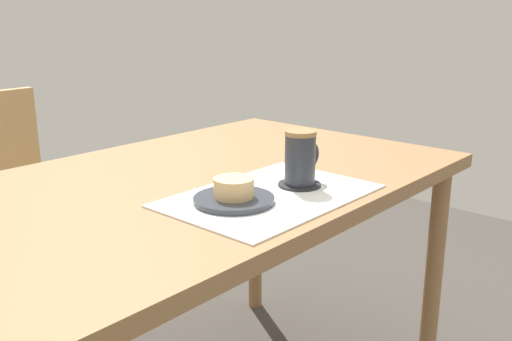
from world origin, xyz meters
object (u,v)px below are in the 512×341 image
(dining_table, at_px, (196,206))
(wooden_chair, at_px, (8,212))
(coffee_mug, at_px, (301,157))
(pastry, at_px, (234,188))
(pastry_plate, at_px, (234,200))

(dining_table, distance_m, wooden_chair, 0.80)
(coffee_mug, bearing_deg, pastry, 170.61)
(dining_table, relative_size, pastry_plate, 7.99)
(pastry_plate, distance_m, coffee_mug, 0.19)
(wooden_chair, bearing_deg, pastry, 88.61)
(pastry, bearing_deg, wooden_chair, 91.52)
(dining_table, xyz_separation_m, wooden_chair, (-0.10, 0.78, -0.17))
(wooden_chair, relative_size, coffee_mug, 7.02)
(pastry_plate, height_order, coffee_mug, coffee_mug)
(wooden_chair, height_order, coffee_mug, coffee_mug)
(pastry_plate, bearing_deg, pastry, 116.57)
(pastry, bearing_deg, pastry_plate, -63.43)
(pastry_plate, relative_size, pastry, 2.02)
(wooden_chair, distance_m, coffee_mug, 1.08)
(pastry_plate, bearing_deg, coffee_mug, -9.39)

